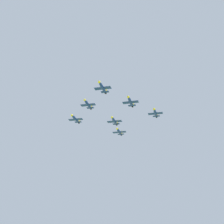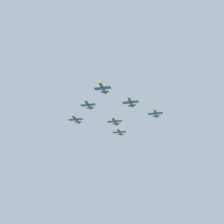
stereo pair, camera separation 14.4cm
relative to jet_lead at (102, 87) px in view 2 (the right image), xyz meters
The scene contains 7 objects.
jet_lead is the anchor object (origin of this frame).
jet_left_wingman 24.41m from the jet_lead, 100.24° to the left, with size 15.89×14.21×3.97m.
jet_right_wingman 24.28m from the jet_lead, behind, with size 15.34×13.48×3.80m.
jet_left_outer 48.67m from the jet_lead, 100.24° to the left, with size 15.27×13.72×3.82m.
jet_right_outer 48.59m from the jet_lead, behind, with size 15.78×14.10×3.94m.
jet_slot_rear 38.09m from the jet_lead, 140.60° to the left, with size 15.65×13.95×3.90m.
jet_trailing 56.51m from the jet_lead, 140.60° to the left, with size 15.12×13.61×3.79m.
Camera 2 is at (142.16, -98.73, 46.90)m, focal length 50.33 mm.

